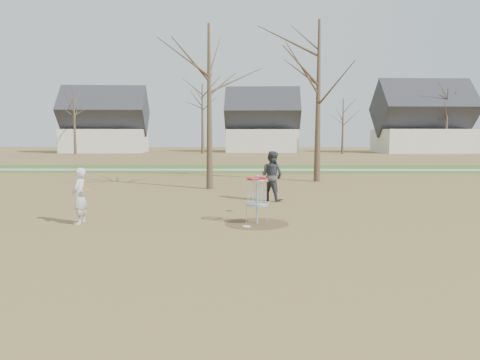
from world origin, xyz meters
The scene contains 11 objects.
ground centered at (0.00, 0.00, 0.00)m, with size 160.00×160.00×0.00m, color brown.
green_band centered at (0.00, 21.00, 0.01)m, with size 160.00×8.00×0.01m, color #2D5119.
footpath centered at (0.00, 20.00, 0.01)m, with size 160.00×1.50×0.01m, color #9E9E99.
dirt_circle centered at (0.00, 0.00, 0.01)m, with size 1.80×1.80×0.01m, color #47331E.
player_standing centered at (-4.99, -0.12, 0.80)m, with size 0.58×0.38×1.60m, color silver.
player_throwing centered at (0.67, 4.65, 0.95)m, with size 0.92×0.72×1.89m, color #37383C.
disc_grounded centered at (-0.30, -0.47, 0.02)m, with size 0.22×0.22×0.02m, color silver.
discs_in_play centered at (-2.11, 0.66, 1.05)m, with size 5.25×2.01×0.12m.
disc_golf_basket centered at (0.00, 0.00, 0.91)m, with size 0.64×0.64×1.35m.
bare_trees centered at (1.78, 35.79, 5.35)m, with size 52.62×44.98×9.00m.
houses_row centered at (4.32, 52.56, 3.52)m, with size 56.51×10.01×7.26m.
Camera 1 is at (-0.31, -13.06, 2.53)m, focal length 35.00 mm.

